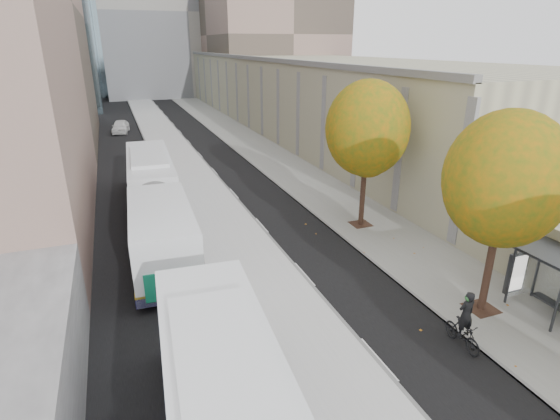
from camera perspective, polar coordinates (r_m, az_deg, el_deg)
name	(u,v)px	position (r m, az deg, el deg)	size (l,w,h in m)	color
bus_platform	(189,176)	(34.38, -11.85, 4.31)	(4.25, 150.00, 0.15)	silver
sidewalk	(285,167)	(36.40, 0.70, 5.62)	(4.75, 150.00, 0.08)	gray
building_tan	(285,85)	(66.50, 0.70, 16.03)	(18.00, 92.00, 8.00)	gray
building_far_block	(180,14)	(94.98, -12.92, 23.65)	(30.00, 18.00, 30.00)	gray
tree_c	(506,180)	(16.89, 27.39, 3.53)	(4.20, 4.20, 7.28)	black
tree_d	(367,129)	(23.59, 11.34, 10.35)	(4.40, 4.40, 7.60)	black
bus_far	(155,197)	(25.18, -16.07, 1.59)	(3.36, 18.19, 3.02)	white
cyclist	(464,327)	(16.28, 22.87, -13.86)	(0.62, 1.66, 2.11)	black
distant_car	(120,127)	(54.35, -20.12, 10.20)	(1.70, 4.21, 1.43)	silver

